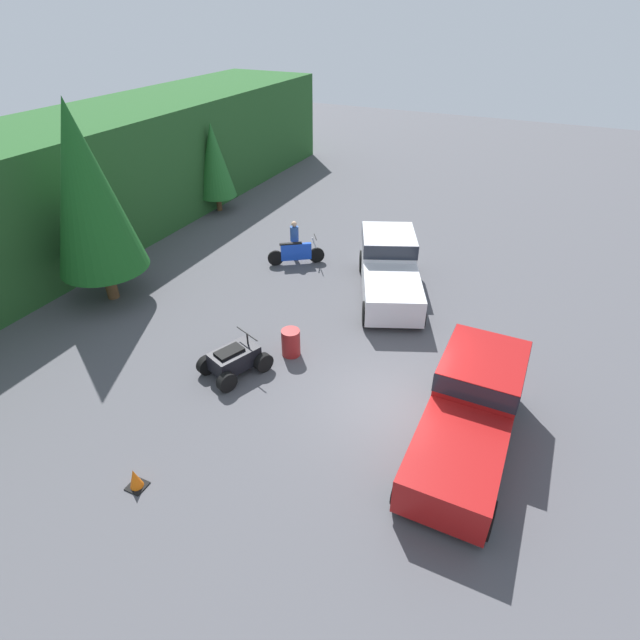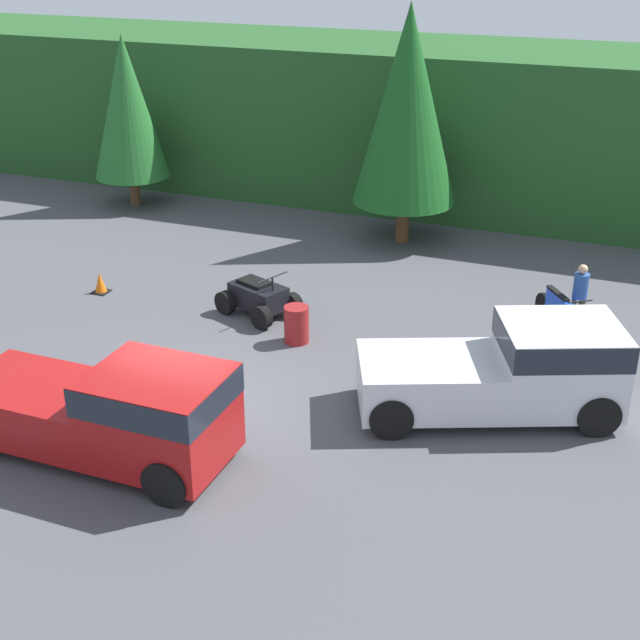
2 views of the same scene
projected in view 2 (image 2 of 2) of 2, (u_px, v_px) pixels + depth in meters
ground_plane at (191, 407)px, 18.04m from camera, size 80.00×80.00×0.00m
hillside_backdrop at (413, 121)px, 30.50m from camera, size 44.00×6.00×5.13m
tree_left at (127, 107)px, 29.01m from camera, size 2.48×2.48×5.63m
tree_mid_left at (407, 106)px, 25.40m from camera, size 3.05×3.05×6.93m
pickup_truck_red at (115, 410)px, 15.97m from camera, size 5.25×2.13×1.90m
pickup_truck_second at (513, 367)px, 17.46m from camera, size 5.42×3.76×1.90m
dirt_bike at (560, 314)px, 21.02m from camera, size 1.42×2.00×1.16m
quad_atv at (258, 298)px, 21.99m from camera, size 2.22×1.88×1.15m
rider_person at (580, 295)px, 20.94m from camera, size 0.49×0.49×1.68m
traffic_cone at (100, 283)px, 23.33m from camera, size 0.42×0.42×0.55m
steel_barrel at (296, 324)px, 20.59m from camera, size 0.58×0.58×0.88m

